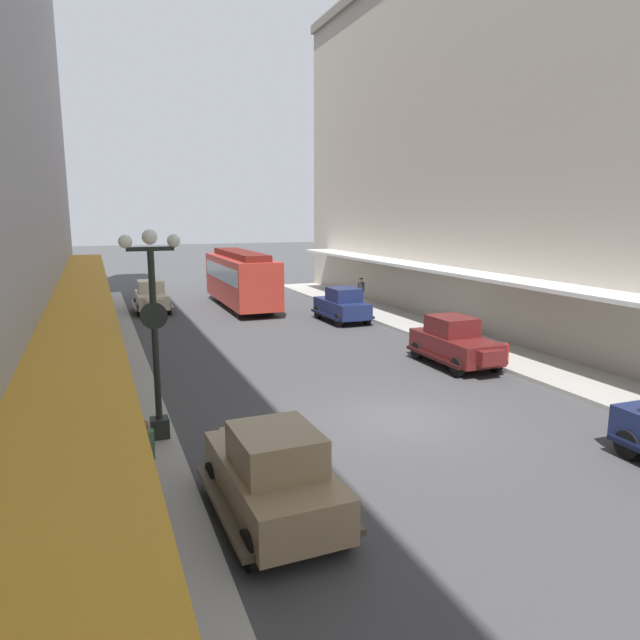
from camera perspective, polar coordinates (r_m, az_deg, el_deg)
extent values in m
plane|color=#424244|center=(16.37, 7.88, -9.80)|extent=(200.00, 200.00, 0.00)
cube|color=#A8A59E|center=(14.44, -19.77, -12.86)|extent=(3.00, 60.00, 0.15)
cube|color=#A8A59E|center=(20.93, 26.18, -6.06)|extent=(3.00, 60.00, 0.15)
cube|color=orange|center=(13.59, -23.06, -1.59)|extent=(1.80, 54.00, 0.16)
cube|color=white|center=(20.80, 27.94, 1.95)|extent=(1.80, 54.00, 0.16)
cylinder|color=black|center=(15.49, 28.45, -10.86)|extent=(0.24, 0.69, 0.68)
cube|color=beige|center=(34.96, -16.47, 1.98)|extent=(1.75, 3.92, 0.80)
cube|color=beige|center=(35.11, -16.56, 3.25)|extent=(1.46, 1.72, 0.70)
cube|color=#8C9EA8|center=(35.11, -16.56, 3.25)|extent=(1.39, 1.68, 0.42)
cube|color=beige|center=(32.85, -16.17, 1.57)|extent=(0.94, 0.37, 0.52)
cube|color=#6D6856|center=(35.09, -14.89, 1.56)|extent=(0.28, 3.51, 0.12)
cube|color=#6D6856|center=(34.95, -17.99, 1.37)|extent=(0.28, 3.51, 0.12)
cylinder|color=black|center=(33.74, -14.88, 1.08)|extent=(0.23, 0.68, 0.68)
cylinder|color=black|center=(33.62, -17.61, 0.91)|extent=(0.23, 0.68, 0.68)
cylinder|color=black|center=(36.43, -15.35, 1.73)|extent=(0.23, 0.68, 0.68)
cylinder|color=black|center=(36.31, -17.88, 1.57)|extent=(0.23, 0.68, 0.68)
cube|color=#19234C|center=(30.53, 2.19, 1.23)|extent=(1.77, 3.93, 0.80)
cube|color=#19234C|center=(30.19, 2.40, 2.56)|extent=(1.47, 1.72, 0.70)
cube|color=#8C9EA8|center=(30.19, 2.40, 2.56)|extent=(1.40, 1.69, 0.42)
cube|color=#19234C|center=(32.45, 0.62, 1.88)|extent=(0.94, 0.38, 0.52)
cube|color=black|center=(30.20, 0.55, 0.52)|extent=(0.30, 3.51, 0.12)
cube|color=black|center=(30.99, 3.78, 0.75)|extent=(0.30, 3.51, 0.12)
cylinder|color=black|center=(31.51, -0.19, 0.79)|extent=(0.23, 0.68, 0.68)
cylinder|color=black|center=(32.15, 2.47, 0.98)|extent=(0.23, 0.68, 0.68)
cylinder|color=black|center=(29.05, 1.87, -0.05)|extent=(0.23, 0.68, 0.68)
cylinder|color=black|center=(29.74, 4.70, 0.17)|extent=(0.23, 0.68, 0.68)
cube|color=#591919|center=(22.19, 13.32, -2.58)|extent=(1.72, 3.91, 0.80)
cube|color=#591919|center=(22.24, 13.04, -0.56)|extent=(1.45, 1.71, 0.70)
cube|color=#8C9EA8|center=(22.24, 13.04, -0.56)|extent=(1.38, 1.67, 0.42)
cube|color=#591919|center=(20.51, 16.69, -3.66)|extent=(0.94, 0.37, 0.52)
cube|color=black|center=(22.80, 15.26, -3.14)|extent=(0.26, 3.51, 0.12)
cube|color=black|center=(21.75, 11.22, -3.62)|extent=(0.26, 3.51, 0.12)
cylinder|color=black|center=(21.69, 17.08, -4.15)|extent=(0.22, 0.68, 0.68)
cylinder|color=black|center=(20.75, 13.56, -4.63)|extent=(0.22, 0.68, 0.68)
cylinder|color=black|center=(23.82, 13.03, -2.66)|extent=(0.22, 0.68, 0.68)
cylinder|color=black|center=(22.97, 9.69, -3.03)|extent=(0.22, 0.68, 0.68)
cube|color=#997F5B|center=(11.10, -4.81, -15.79)|extent=(1.80, 3.94, 0.80)
cube|color=#997F5B|center=(10.57, -4.43, -12.70)|extent=(1.48, 1.74, 0.70)
cube|color=#8C9EA8|center=(10.57, -4.43, -12.70)|extent=(1.41, 1.70, 0.42)
cube|color=#997F5B|center=(12.94, -7.84, -11.65)|extent=(0.94, 0.38, 0.52)
cube|color=#4C3F2D|center=(11.02, -9.71, -17.98)|extent=(0.33, 3.51, 0.12)
cube|color=#4C3F2D|center=(11.54, -0.11, -16.44)|extent=(0.33, 3.51, 0.12)
cylinder|color=black|center=(12.27, -10.58, -15.31)|extent=(0.24, 0.69, 0.68)
cylinder|color=black|center=(12.67, -3.21, -14.28)|extent=(0.24, 0.69, 0.68)
cylinder|color=black|center=(9.95, -6.86, -21.83)|extent=(0.24, 0.69, 0.68)
cylinder|color=black|center=(10.43, 2.24, -20.09)|extent=(0.24, 0.69, 0.68)
cube|color=#A52D23|center=(35.33, -7.91, 4.05)|extent=(2.55, 9.61, 2.70)
cube|color=#5B1913|center=(35.20, -7.97, 6.53)|extent=(1.54, 8.65, 0.36)
cube|color=#8C9EA8|center=(35.28, -7.93, 4.82)|extent=(2.57, 8.84, 0.95)
cube|color=black|center=(38.31, -8.86, 2.19)|extent=(2.01, 1.21, 0.40)
cube|color=black|center=(32.78, -6.66, 0.85)|extent=(2.01, 1.21, 0.40)
cube|color=black|center=(15.06, -15.71, -10.31)|extent=(0.44, 0.44, 0.50)
cylinder|color=black|center=(14.41, -16.17, -1.53)|extent=(0.16, 0.16, 4.20)
cube|color=black|center=(14.13, -16.61, 6.83)|extent=(1.10, 0.10, 0.10)
sphere|color=white|center=(14.09, -18.89, 7.42)|extent=(0.32, 0.32, 0.32)
sphere|color=white|center=(14.19, -14.41, 7.67)|extent=(0.32, 0.32, 0.32)
sphere|color=white|center=(14.12, -16.66, 7.96)|extent=(0.36, 0.36, 0.36)
cylinder|color=black|center=(14.31, -16.27, 0.43)|extent=(0.64, 0.18, 0.64)
cylinder|color=silver|center=(14.41, -16.31, 0.49)|extent=(0.56, 0.02, 0.56)
cylinder|color=#B21E19|center=(22.33, 18.04, -3.37)|extent=(0.24, 0.24, 0.70)
sphere|color=#B21E19|center=(22.24, 18.09, -2.44)|extent=(0.20, 0.20, 0.20)
cylinder|color=slate|center=(17.67, -19.43, -6.80)|extent=(0.24, 0.24, 0.85)
cube|color=#4C724C|center=(17.49, -19.58, -4.59)|extent=(0.36, 0.22, 0.56)
sphere|color=beige|center=(17.39, -19.66, -3.32)|extent=(0.22, 0.22, 0.22)
cylinder|color=#2D2D33|center=(32.68, -21.90, 0.79)|extent=(0.24, 0.24, 0.85)
cube|color=#8C6647|center=(32.58, -21.99, 2.02)|extent=(0.36, 0.22, 0.56)
sphere|color=brown|center=(32.52, -22.03, 2.71)|extent=(0.22, 0.22, 0.22)
cylinder|color=black|center=(32.51, -22.05, 2.92)|extent=(0.28, 0.28, 0.04)
cylinder|color=#4C4238|center=(29.59, -20.44, -0.05)|extent=(0.24, 0.24, 0.85)
cube|color=maroon|center=(29.48, -20.52, 1.30)|extent=(0.36, 0.22, 0.56)
sphere|color=brown|center=(29.42, -20.57, 2.07)|extent=(0.22, 0.22, 0.22)
cylinder|color=black|center=(29.41, -20.59, 2.30)|extent=(0.28, 0.28, 0.04)
cylinder|color=#4C4238|center=(12.00, -16.95, -14.98)|extent=(0.24, 0.24, 0.85)
cube|color=#4C724C|center=(11.72, -17.13, -11.86)|extent=(0.36, 0.22, 0.56)
sphere|color=brown|center=(11.58, -17.24, -10.03)|extent=(0.22, 0.22, 0.22)
cylinder|color=slate|center=(35.25, 4.11, 2.18)|extent=(0.24, 0.24, 0.85)
cube|color=#26262D|center=(35.15, 4.12, 3.32)|extent=(0.36, 0.22, 0.56)
sphere|color=#9E7051|center=(35.10, 4.13, 3.97)|extent=(0.22, 0.22, 0.22)
cylinder|color=black|center=(35.09, 4.13, 4.16)|extent=(0.28, 0.28, 0.04)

